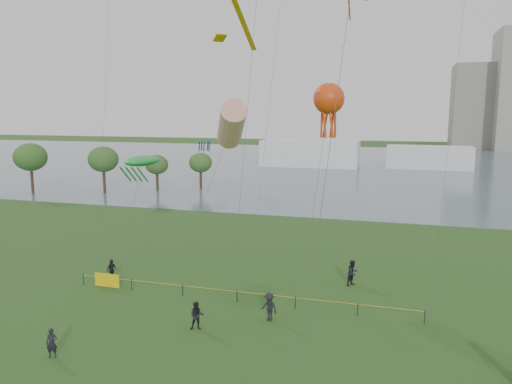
# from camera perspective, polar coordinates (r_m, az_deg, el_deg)

# --- Properties ---
(lake) EXTENTS (400.00, 120.00, 0.08)m
(lake) POSITION_cam_1_polar(r_m,az_deg,el_deg) (118.94, 12.29, 2.95)
(lake) COLOR slate
(lake) RESTS_ON ground_plane
(building_low) EXTENTS (16.00, 18.00, 28.00)m
(building_low) POSITION_cam_1_polar(r_m,az_deg,el_deg) (187.49, 23.92, 8.91)
(building_low) COLOR slate
(building_low) RESTS_ON ground_plane
(pavilion_left) EXTENTS (22.00, 8.00, 6.00)m
(pavilion_left) POSITION_cam_1_polar(r_m,az_deg,el_deg) (115.17, 6.18, 4.40)
(pavilion_left) COLOR silver
(pavilion_left) RESTS_ON ground_plane
(pavilion_right) EXTENTS (18.00, 7.00, 5.00)m
(pavilion_right) POSITION_cam_1_polar(r_m,az_deg,el_deg) (116.57, 19.15, 3.75)
(pavilion_right) COLOR silver
(pavilion_right) RESTS_ON ground_plane
(trees) EXTENTS (27.44, 16.40, 7.81)m
(trees) POSITION_cam_1_polar(r_m,az_deg,el_deg) (81.69, -17.26, 3.51)
(trees) COLOR #322417
(trees) RESTS_ON ground_plane
(fence) EXTENTS (24.07, 0.07, 1.05)m
(fence) POSITION_cam_1_polar(r_m,az_deg,el_deg) (36.55, -11.46, -10.42)
(fence) COLOR black
(fence) RESTS_ON ground_plane
(spectator_a) EXTENTS (0.99, 0.89, 1.69)m
(spectator_a) POSITION_cam_1_polar(r_m,az_deg,el_deg) (30.40, -6.78, -13.87)
(spectator_a) COLOR black
(spectator_a) RESTS_ON ground_plane
(spectator_b) EXTENTS (1.30, 1.07, 1.76)m
(spectator_b) POSITION_cam_1_polar(r_m,az_deg,el_deg) (31.36, 1.52, -12.99)
(spectator_b) COLOR black
(spectator_b) RESTS_ON ground_plane
(spectator_c) EXTENTS (0.57, 1.03, 1.66)m
(spectator_c) POSITION_cam_1_polar(r_m,az_deg,el_deg) (39.76, -16.17, -8.55)
(spectator_c) COLOR black
(spectator_c) RESTS_ON ground_plane
(spectator_f) EXTENTS (0.67, 0.57, 1.57)m
(spectator_f) POSITION_cam_1_polar(r_m,az_deg,el_deg) (29.18, -22.30, -15.69)
(spectator_f) COLOR black
(spectator_f) RESTS_ON ground_plane
(spectator_g) EXTENTS (1.12, 1.17, 1.91)m
(spectator_g) POSITION_cam_1_polar(r_m,az_deg,el_deg) (37.88, 11.00, -9.05)
(spectator_g) COLOR black
(spectator_g) RESTS_ON ground_plane
(kite_windsock) EXTENTS (5.93, 5.29, 13.65)m
(kite_windsock) POSITION_cam_1_polar(r_m,az_deg,el_deg) (39.48, -2.87, 7.65)
(kite_windsock) COLOR #3F3F42
(kite_creature) EXTENTS (2.65, 9.20, 8.84)m
(kite_creature) POSITION_cam_1_polar(r_m,az_deg,el_deg) (45.01, -12.86, 3.46)
(kite_creature) COLOR #3F3F42
(kite_octopus) EXTENTS (2.32, 8.29, 14.81)m
(kite_octopus) POSITION_cam_1_polar(r_m,az_deg,el_deg) (38.10, 8.33, 10.41)
(kite_octopus) COLOR #3F3F42
(kite_delta) EXTENTS (1.66, 12.90, 19.65)m
(kite_delta) POSITION_cam_1_polar(r_m,az_deg,el_deg) (26.88, 10.58, 20.41)
(kite_delta) COLOR #3F3F42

